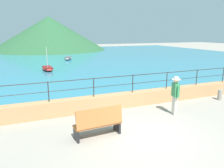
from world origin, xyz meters
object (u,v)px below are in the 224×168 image
at_px(boat_1, 68,58).
at_px(boat_2, 47,68).
at_px(bench_main, 98,122).
at_px(person_walking, 175,94).
at_px(bollard, 220,95).

distance_m(boat_1, boat_2, 8.64).
height_order(bench_main, boat_1, bench_main).
distance_m(person_walking, boat_1, 21.88).
distance_m(bench_main, person_walking, 4.00).
bearing_deg(bench_main, bollard, 12.27).
height_order(person_walking, bollard, person_walking).
xyz_separation_m(bench_main, boat_2, (-0.24, 14.78, -0.29)).
relative_size(bench_main, boat_1, 0.70).
relative_size(bollard, boat_2, 0.24).
bearing_deg(person_walking, boat_2, 106.48).
xyz_separation_m(boat_1, boat_2, (-3.53, -7.89, 0.01)).
xyz_separation_m(person_walking, bollard, (3.73, 0.85, -0.69)).
bearing_deg(person_walking, boat_1, 91.59).
bearing_deg(boat_2, bench_main, -89.07).
bearing_deg(boat_1, boat_2, -114.11).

